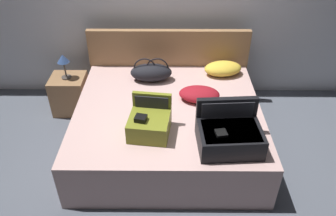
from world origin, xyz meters
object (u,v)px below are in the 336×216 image
Objects in this scene: hard_case_large at (229,134)px; pillow_center_head at (223,69)px; bed at (168,127)px; hard_case_medium at (149,123)px; table_lamp at (63,61)px; pillow_near_headboard at (199,94)px; duffel_bag at (151,72)px; nightstand at (70,94)px.

pillow_center_head is at bearing 81.46° from hard_case_large.
bed is 1.07m from pillow_center_head.
pillow_center_head is (0.11, 1.35, -0.05)m from hard_case_large.
hard_case_medium is 1.36× the size of table_lamp.
hard_case_medium is 0.97× the size of pillow_near_headboard.
hard_case_medium is 1.02m from duffel_bag.
nightstand is 1.53× the size of table_lamp.
bed is 0.60m from hard_case_medium.
duffel_bag reaches higher than pillow_near_headboard.
nightstand is (-1.31, 0.70, -0.02)m from bed.
hard_case_large is at bearing -94.76° from pillow_center_head.
hard_case_large is 1.19× the size of duffel_bag.
pillow_near_headboard is 0.92× the size of nightstand.
pillow_near_headboard is at bearing 102.42° from hard_case_large.
duffel_bag is 1.10m from table_lamp.
pillow_near_headboard is (0.53, 0.59, -0.05)m from hard_case_medium.
bed is at bearing -28.15° from table_lamp.
hard_case_medium reaches higher than duffel_bag.
pillow_center_head is at bearing 1.25° from nightstand.
hard_case_large is 1.30× the size of pillow_center_head.
nightstand is 0.50m from table_lamp.
hard_case_medium is 0.80m from pillow_near_headboard.
bed is at bearing -154.59° from pillow_near_headboard.
table_lamp is (-1.66, 0.53, 0.14)m from pillow_near_headboard.
pillow_center_head is (0.69, 0.74, 0.35)m from bed.
nightstand is at bearing 151.85° from bed.
nightstand is (-1.12, 1.12, -0.41)m from hard_case_medium.
table_lamp is (-1.12, 1.12, 0.09)m from hard_case_medium.
table_lamp is (-1.88, 1.31, 0.08)m from hard_case_large.
hard_case_large reaches higher than pillow_near_headboard.
nightstand is at bearing 174.70° from duffel_bag.
pillow_center_head is at bearing 1.25° from table_lamp.
bed is 6.27× the size of table_lamp.
pillow_near_headboard is (0.35, 0.17, 0.34)m from bed.
nightstand is at bearing 141.48° from hard_case_large.
pillow_center_head is at bearing 60.26° from hard_case_medium.
hard_case_large reaches higher than nightstand.
hard_case_large is 2.33m from nightstand.
hard_case_medium is (-0.76, 0.19, -0.01)m from hard_case_large.
hard_case_medium is 1.64m from nightstand.
hard_case_large reaches higher than duffel_bag.
pillow_near_headboard is 1.41× the size of table_lamp.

